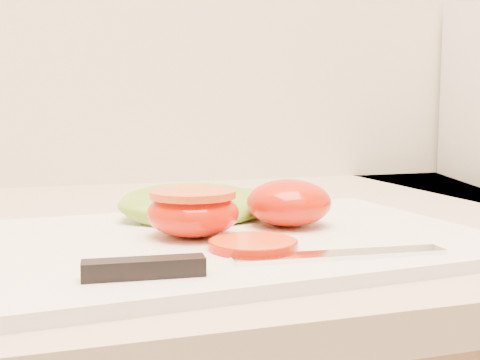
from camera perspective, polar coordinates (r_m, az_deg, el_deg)
name	(u,v)px	position (r m, az deg, el deg)	size (l,w,h in m)	color
cutting_board	(244,239)	(0.52, 0.34, -5.65)	(0.40, 0.29, 0.01)	white
tomato_half_dome	(289,203)	(0.55, 4.65, -2.15)	(0.08, 0.08, 0.04)	red
tomato_half_cut	(193,211)	(0.50, -4.49, -2.96)	(0.08, 0.08, 0.04)	red
tomato_slice_0	(253,244)	(0.46, 1.24, -6.13)	(0.07, 0.07, 0.01)	orange
lettuce_leaf_0	(195,204)	(0.58, -4.28, -2.32)	(0.15, 0.10, 0.03)	#77A62C
lettuce_leaf_1	(241,204)	(0.61, 0.08, -2.25)	(0.10, 0.07, 0.02)	#77A62C
knife	(227,262)	(0.40, -1.21, -7.81)	(0.26, 0.04, 0.01)	silver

